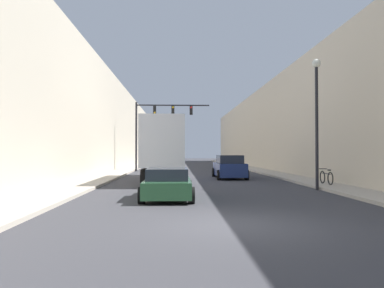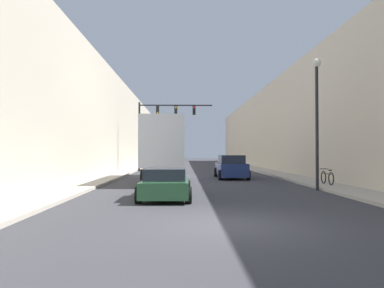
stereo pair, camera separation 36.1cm
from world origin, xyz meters
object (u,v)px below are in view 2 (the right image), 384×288
parked_bicycle (327,178)px  street_lamp (317,106)px  semi_truck (166,148)px  sedan_car (166,184)px  suv_car (231,167)px  traffic_signal_gantry (159,122)px

parked_bicycle → street_lamp: bearing=-124.7°
semi_truck → street_lamp: bearing=-39.8°
street_lamp → parked_bicycle: 4.32m
sedan_car → suv_car: 12.62m
street_lamp → semi_truck: bearing=140.2°
street_lamp → parked_bicycle: bearing=55.3°
traffic_signal_gantry → suv_car: bearing=-59.5°
suv_car → street_lamp: 9.95m
sedan_car → parked_bicycle: sedan_car is taller
semi_truck → sedan_car: 10.00m
semi_truck → suv_car: bearing=23.2°
sedan_car → street_lamp: bearing=22.8°
sedan_car → traffic_signal_gantry: 22.61m
semi_truck → parked_bicycle: size_ratio=6.60×
semi_truck → traffic_signal_gantry: (-1.35, 12.25, 2.82)m
semi_truck → street_lamp: street_lamp is taller
parked_bicycle → traffic_signal_gantry: bearing=121.4°
sedan_car → suv_car: bearing=70.3°
semi_truck → traffic_signal_gantry: bearing=96.3°
sedan_car → traffic_signal_gantry: size_ratio=0.59×
suv_car → parked_bicycle: 8.33m
traffic_signal_gantry → street_lamp: (9.35, -18.93, -0.67)m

